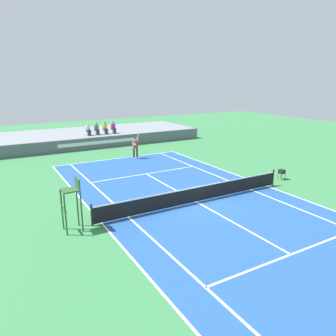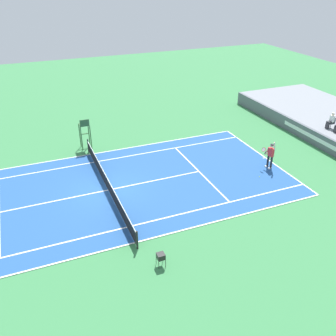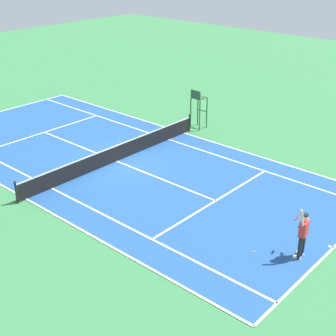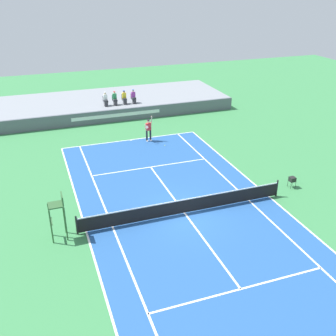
{
  "view_description": "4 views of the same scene",
  "coord_description": "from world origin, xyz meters",
  "px_view_note": "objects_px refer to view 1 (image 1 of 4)",
  "views": [
    {
      "loc": [
        -9.69,
        -13.61,
        6.59
      ],
      "look_at": [
        0.4,
        3.92,
        1.0
      ],
      "focal_mm": 34.1,
      "sensor_mm": 36.0,
      "label": 1
    },
    {
      "loc": [
        19.73,
        -4.01,
        12.32
      ],
      "look_at": [
        0.4,
        3.92,
        1.0
      ],
      "focal_mm": 39.38,
      "sensor_mm": 36.0,
      "label": 2
    },
    {
      "loc": [
        15.56,
        17.41,
        10.5
      ],
      "look_at": [
        0.4,
        3.92,
        1.0
      ],
      "focal_mm": 52.14,
      "sensor_mm": 36.0,
      "label": 3
    },
    {
      "loc": [
        -7.26,
        -17.62,
        11.93
      ],
      "look_at": [
        0.4,
        3.92,
        1.0
      ],
      "focal_mm": 42.62,
      "sensor_mm": 36.0,
      "label": 4
    }
  ],
  "objects_px": {
    "tennis_player": "(135,147)",
    "tennis_ball": "(152,160)",
    "spectator_seated_1": "(97,129)",
    "umpire_chair": "(72,198)",
    "spectator_seated_0": "(88,129)",
    "spectator_seated_2": "(105,128)",
    "ball_hopper": "(282,171)",
    "spectator_seated_3": "(114,128)"
  },
  "relations": [
    {
      "from": "tennis_player",
      "to": "tennis_ball",
      "type": "xyz_separation_m",
      "value": [
        0.89,
        -1.39,
        -0.96
      ]
    },
    {
      "from": "spectator_seated_1",
      "to": "umpire_chair",
      "type": "distance_m",
      "value": 19.57
    },
    {
      "from": "spectator_seated_0",
      "to": "spectator_seated_2",
      "type": "height_order",
      "value": "same"
    },
    {
      "from": "spectator_seated_1",
      "to": "tennis_ball",
      "type": "relative_size",
      "value": 18.6
    },
    {
      "from": "spectator_seated_2",
      "to": "umpire_chair",
      "type": "relative_size",
      "value": 0.52
    },
    {
      "from": "tennis_player",
      "to": "ball_hopper",
      "type": "relative_size",
      "value": 2.98
    },
    {
      "from": "tennis_player",
      "to": "umpire_chair",
      "type": "distance_m",
      "value": 13.82
    },
    {
      "from": "spectator_seated_1",
      "to": "tennis_player",
      "type": "bearing_deg",
      "value": -81.19
    },
    {
      "from": "umpire_chair",
      "to": "ball_hopper",
      "type": "height_order",
      "value": "umpire_chair"
    },
    {
      "from": "spectator_seated_3",
      "to": "umpire_chair",
      "type": "xyz_separation_m",
      "value": [
        -8.8,
        -18.28,
        -0.21
      ]
    },
    {
      "from": "spectator_seated_0",
      "to": "tennis_player",
      "type": "relative_size",
      "value": 0.61
    },
    {
      "from": "tennis_ball",
      "to": "ball_hopper",
      "type": "distance_m",
      "value": 10.58
    },
    {
      "from": "spectator_seated_0",
      "to": "spectator_seated_2",
      "type": "distance_m",
      "value": 1.79
    },
    {
      "from": "spectator_seated_3",
      "to": "spectator_seated_0",
      "type": "bearing_deg",
      "value": 180.0
    },
    {
      "from": "spectator_seated_1",
      "to": "umpire_chair",
      "type": "relative_size",
      "value": 0.52
    },
    {
      "from": "spectator_seated_1",
      "to": "spectator_seated_2",
      "type": "distance_m",
      "value": 0.91
    },
    {
      "from": "spectator_seated_1",
      "to": "ball_hopper",
      "type": "height_order",
      "value": "spectator_seated_1"
    },
    {
      "from": "spectator_seated_2",
      "to": "spectator_seated_3",
      "type": "bearing_deg",
      "value": 0.0
    },
    {
      "from": "spectator_seated_3",
      "to": "umpire_chair",
      "type": "distance_m",
      "value": 20.29
    },
    {
      "from": "ball_hopper",
      "to": "tennis_player",
      "type": "bearing_deg",
      "value": 120.29
    },
    {
      "from": "spectator_seated_0",
      "to": "spectator_seated_2",
      "type": "xyz_separation_m",
      "value": [
        1.79,
        0.0,
        0.0
      ]
    },
    {
      "from": "spectator_seated_2",
      "to": "tennis_player",
      "type": "xyz_separation_m",
      "value": [
        0.18,
        -7.08,
        -0.77
      ]
    },
    {
      "from": "spectator_seated_0",
      "to": "umpire_chair",
      "type": "relative_size",
      "value": 0.52
    },
    {
      "from": "spectator_seated_3",
      "to": "ball_hopper",
      "type": "relative_size",
      "value": 1.81
    },
    {
      "from": "spectator_seated_3",
      "to": "tennis_player",
      "type": "bearing_deg",
      "value": -95.72
    },
    {
      "from": "spectator_seated_1",
      "to": "spectator_seated_2",
      "type": "bearing_deg",
      "value": 0.0
    },
    {
      "from": "spectator_seated_1",
      "to": "spectator_seated_2",
      "type": "height_order",
      "value": "same"
    },
    {
      "from": "spectator_seated_3",
      "to": "tennis_player",
      "type": "height_order",
      "value": "spectator_seated_3"
    },
    {
      "from": "spectator_seated_2",
      "to": "spectator_seated_3",
      "type": "distance_m",
      "value": 0.89
    },
    {
      "from": "tennis_ball",
      "to": "umpire_chair",
      "type": "distance_m",
      "value": 13.38
    },
    {
      "from": "spectator_seated_1",
      "to": "umpire_chair",
      "type": "xyz_separation_m",
      "value": [
        -6.99,
        -18.28,
        -0.21
      ]
    },
    {
      "from": "tennis_ball",
      "to": "umpire_chair",
      "type": "xyz_separation_m",
      "value": [
        -8.98,
        -9.8,
        1.52
      ]
    },
    {
      "from": "spectator_seated_2",
      "to": "ball_hopper",
      "type": "bearing_deg",
      "value": -70.2
    },
    {
      "from": "spectator_seated_1",
      "to": "tennis_player",
      "type": "height_order",
      "value": "spectator_seated_1"
    },
    {
      "from": "spectator_seated_1",
      "to": "tennis_player",
      "type": "distance_m",
      "value": 7.21
    },
    {
      "from": "spectator_seated_2",
      "to": "tennis_ball",
      "type": "xyz_separation_m",
      "value": [
        1.08,
        -8.47,
        -1.73
      ]
    },
    {
      "from": "ball_hopper",
      "to": "spectator_seated_3",
      "type": "bearing_deg",
      "value": 107.19
    },
    {
      "from": "spectator_seated_1",
      "to": "tennis_ball",
      "type": "distance_m",
      "value": 8.87
    },
    {
      "from": "spectator_seated_0",
      "to": "spectator_seated_1",
      "type": "relative_size",
      "value": 1.0
    },
    {
      "from": "tennis_player",
      "to": "ball_hopper",
      "type": "height_order",
      "value": "tennis_player"
    },
    {
      "from": "tennis_ball",
      "to": "spectator_seated_1",
      "type": "bearing_deg",
      "value": 103.21
    },
    {
      "from": "spectator_seated_0",
      "to": "umpire_chair",
      "type": "bearing_deg",
      "value": -108.5
    }
  ]
}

